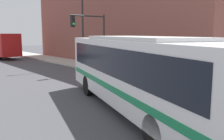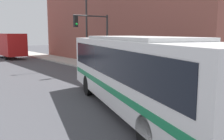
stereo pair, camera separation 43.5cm
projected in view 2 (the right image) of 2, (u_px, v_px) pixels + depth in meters
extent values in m
plane|color=#47474C|center=(138.00, 109.00, 10.92)|extent=(120.00, 120.00, 0.00)
cube|color=#B7B2A8|center=(62.00, 60.00, 30.32)|extent=(3.06, 70.00, 0.15)
cube|color=brown|center=(121.00, 12.00, 27.75)|extent=(6.00, 26.77, 11.27)
cube|color=white|center=(137.00, 72.00, 10.14)|extent=(6.01, 12.00, 2.58)
cube|color=black|center=(137.00, 60.00, 10.07)|extent=(5.76, 11.12, 1.09)
cube|color=#197F4C|center=(136.00, 85.00, 10.22)|extent=(5.90, 11.56, 0.24)
cube|color=silver|center=(137.00, 38.00, 9.95)|extent=(4.21, 6.89, 0.16)
cylinder|color=black|center=(127.00, 82.00, 14.10)|extent=(0.59, 1.09, 1.06)
cylinder|color=black|center=(88.00, 85.00, 13.35)|extent=(0.59, 1.09, 1.06)
cylinder|color=black|center=(214.00, 124.00, 7.67)|extent=(0.59, 1.09, 1.06)
cylinder|color=black|center=(148.00, 133.00, 6.92)|extent=(0.59, 1.09, 1.06)
cube|color=#B21919|center=(12.00, 45.00, 32.32)|extent=(2.38, 5.18, 2.80)
cube|color=#262628|center=(5.00, 46.00, 35.22)|extent=(2.26, 2.01, 1.99)
cylinder|color=black|center=(6.00, 56.00, 31.13)|extent=(0.25, 0.90, 0.90)
cylinder|color=gold|center=(165.00, 78.00, 16.22)|extent=(0.25, 0.25, 0.51)
sphere|color=gold|center=(165.00, 73.00, 16.17)|extent=(0.24, 0.24, 0.24)
cylinder|color=gold|center=(167.00, 78.00, 16.11)|extent=(0.11, 0.15, 0.11)
cylinder|color=#2D2D2D|center=(107.00, 43.00, 21.27)|extent=(0.16, 0.16, 4.66)
cylinder|color=#2D2D2D|center=(91.00, 16.00, 20.00)|extent=(3.20, 0.11, 0.11)
cube|color=black|center=(76.00, 21.00, 19.24)|extent=(0.30, 0.24, 0.90)
sphere|color=#19D83F|center=(77.00, 24.00, 19.16)|extent=(0.18, 0.18, 0.18)
cylinder|color=#2D2D2D|center=(87.00, 29.00, 23.93)|extent=(0.18, 0.18, 7.15)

